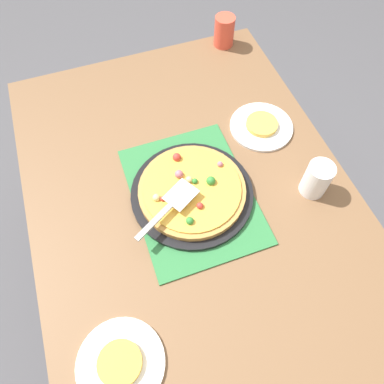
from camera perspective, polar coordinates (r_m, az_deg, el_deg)
name	(u,v)px	position (r m, az deg, el deg)	size (l,w,h in m)	color
ground_plane	(192,271)	(1.83, 0.00, -12.30)	(8.00, 8.00, 0.00)	#4C4C51
dining_table	(192,211)	(1.23, 0.00, -3.04)	(1.40, 1.00, 0.75)	brown
placemat	(192,195)	(1.14, 0.00, -0.43)	(0.48, 0.36, 0.01)	#2D753D
pizza_pan	(192,193)	(1.13, 0.00, -0.18)	(0.38, 0.38, 0.01)	black
pizza	(192,190)	(1.11, -0.02, 0.38)	(0.33, 0.33, 0.05)	#B78442
plate_near_left	(121,364)	(1.00, -11.14, -24.92)	(0.22, 0.22, 0.01)	white
plate_far_right	(261,127)	(1.32, 10.82, 10.06)	(0.22, 0.22, 0.01)	white
served_slice_left	(120,363)	(0.99, -11.27, -24.84)	(0.11, 0.11, 0.02)	gold
served_slice_right	(262,124)	(1.31, 10.91, 10.43)	(0.11, 0.11, 0.02)	#EAB747
cup_near	(317,179)	(1.16, 18.99, 1.93)	(0.08, 0.08, 0.12)	white
cup_far	(224,31)	(1.59, 5.08, 23.85)	(0.08, 0.08, 0.12)	#E04C38
pizza_server	(170,206)	(1.04, -3.47, -2.17)	(0.15, 0.22, 0.01)	silver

